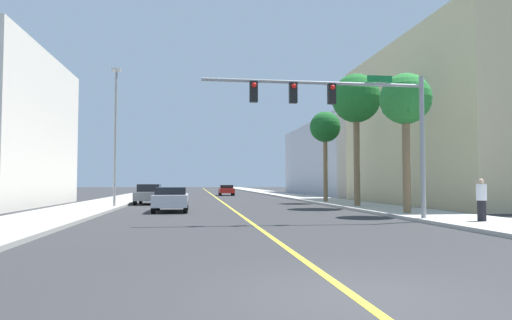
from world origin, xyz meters
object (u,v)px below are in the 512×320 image
traffic_signal_mast (350,110)px  pedestrian (481,200)px  palm_mid (356,100)px  car_red (226,190)px  car_silver (171,199)px  car_gray (149,194)px  street_lamp (115,130)px  palm_far (325,129)px  palm_near (405,101)px

traffic_signal_mast → pedestrian: (4.69, -1.70, -3.70)m
palm_mid → car_red: (-6.40, 27.69, -6.28)m
palm_mid → car_silver: (-11.63, -1.95, -6.22)m
traffic_signal_mast → car_silver: (-7.67, 7.81, -3.93)m
car_gray → pedestrian: (14.42, -18.32, 0.21)m
car_red → car_silver: (-5.23, -29.64, 0.06)m
palm_mid → car_red: 29.11m
street_lamp → palm_mid: bearing=-7.7°
traffic_signal_mast → palm_mid: size_ratio=1.11×
car_gray → pedestrian: bearing=128.8°
street_lamp → car_gray: bearing=70.2°
palm_far → car_red: bearing=106.8°
palm_mid → car_gray: bearing=153.4°
palm_near → traffic_signal_mast: bearing=-142.4°
palm_mid → car_silver: bearing=-170.5°
car_red → palm_far: bearing=-73.1°
palm_near → palm_mid: palm_mid is taller
pedestrian → palm_far: bearing=135.4°
traffic_signal_mast → palm_near: size_ratio=1.36×
street_lamp → traffic_signal_mast: bearing=-46.0°
car_gray → car_silver: car_gray is taller
palm_far → pedestrian: (0.81, -18.15, -4.93)m
palm_far → car_silver: (-11.56, -8.64, -5.16)m
traffic_signal_mast → car_gray: traffic_signal_mast is taller
traffic_signal_mast → car_silver: bearing=134.5°
car_silver → pedestrian: bearing=-37.6°
traffic_signal_mast → palm_far: (3.88, 16.45, 1.23)m
street_lamp → car_silver: 6.99m
car_silver → pedestrian: 15.60m
palm_mid → pedestrian: bearing=-86.4°
traffic_signal_mast → car_silver: traffic_signal_mast is taller
traffic_signal_mast → palm_near: 5.16m
street_lamp → palm_far: bearing=16.7°
palm_far → car_red: size_ratio=1.85×
street_lamp → palm_mid: (15.40, -2.09, 1.94)m
palm_near → pedestrian: 6.75m
palm_mid → traffic_signal_mast: bearing=-112.1°
car_gray → pedestrian: 23.32m
car_gray → palm_far: bearing=179.9°
car_red → pedestrian: pedestrian is taller
street_lamp → palm_far: 16.03m
palm_far → pedestrian: size_ratio=4.30×
street_lamp → palm_mid: street_lamp is taller
street_lamp → car_gray: (1.72, 4.77, -4.26)m
car_silver → palm_far: bearing=36.7°
traffic_signal_mast → car_silver: size_ratio=2.32×
palm_near → pedestrian: bearing=-81.9°
street_lamp → car_red: (9.00, 25.61, -4.35)m
traffic_signal_mast → car_red: traffic_signal_mast is taller
traffic_signal_mast → car_red: size_ratio=2.47×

